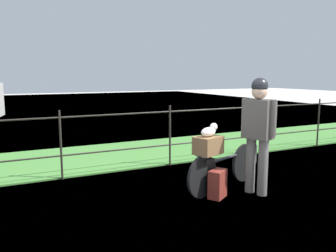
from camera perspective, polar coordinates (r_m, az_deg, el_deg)
ground_plane at (r=4.50m, az=0.27°, el=-13.98°), size 60.00×60.00×0.00m
grass_strip at (r=7.37m, az=-11.03°, el=-5.00°), size 27.00×2.40×0.03m
harbor_water at (r=17.06m, az=-19.96°, el=2.26°), size 30.00×30.00×0.00m
iron_fence at (r=6.09m, az=-8.12°, el=-1.50°), size 18.04×0.04×1.15m
bicycle_main at (r=5.27m, az=9.28°, el=-6.94°), size 1.61×0.61×0.61m
wooden_crate at (r=4.86m, az=6.70°, el=-3.20°), size 0.46×0.39×0.25m
terrier_dog at (r=4.84m, az=6.92°, el=-0.81°), size 0.32×0.23×0.18m
cyclist_person at (r=5.04m, az=14.79°, el=0.04°), size 0.38×0.51×1.68m
backpack_on_paving at (r=4.94m, az=8.24°, el=-9.52°), size 0.33×0.30×0.40m
mooring_bollard at (r=7.00m, az=13.75°, el=-4.45°), size 0.20×0.20×0.36m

